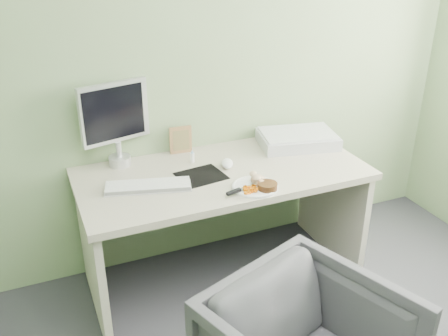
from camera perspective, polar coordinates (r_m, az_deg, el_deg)
name	(u,v)px	position (r m, az deg, el deg)	size (l,w,h in m)	color
wall_back	(197,45)	(2.90, -3.10, 13.82)	(3.50, 3.50, 0.00)	gray
desk	(223,199)	(2.86, -0.14, -3.60)	(1.60, 0.75, 0.73)	#ACA290
plate	(255,187)	(2.59, 3.56, -2.18)	(0.24, 0.24, 0.01)	white
steak	(267,186)	(2.56, 4.99, -2.06)	(0.10, 0.10, 0.03)	black
potato_pile	(257,178)	(2.61, 3.75, -1.15)	(0.10, 0.07, 0.05)	#A57850
carrot_heap	(249,188)	(2.52, 2.88, -2.29)	(0.06, 0.05, 0.04)	#DA6304
steak_knife	(239,190)	(2.52, 1.75, -2.51)	(0.22, 0.07, 0.02)	silver
mousepad	(201,176)	(2.71, -2.63, -0.90)	(0.24, 0.21, 0.00)	black
keyboard	(148,186)	(2.61, -8.68, -2.01)	(0.43, 0.13, 0.02)	white
computer_mouse	(227,164)	(2.81, 0.37, 0.51)	(0.06, 0.12, 0.04)	white
photo_frame	(181,140)	(2.98, -4.98, 3.22)	(0.13, 0.02, 0.17)	#8B5E40
eyedrop_bottle	(192,157)	(2.87, -3.65, 1.32)	(0.03, 0.03, 0.08)	white
scanner	(298,139)	(3.13, 8.40, 3.25)	(0.46, 0.31, 0.07)	silver
monitor	(115,120)	(2.82, -12.33, 5.42)	(0.39, 0.15, 0.48)	silver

